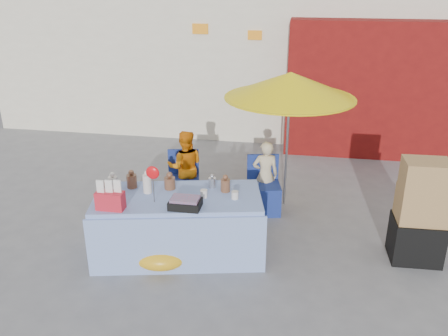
% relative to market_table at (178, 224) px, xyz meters
% --- Properties ---
extents(ground, '(80.00, 80.00, 0.00)m').
position_rel_market_table_xyz_m(ground, '(0.53, -0.03, -0.42)').
color(ground, slate).
rests_on(ground, ground).
extents(market_table, '(2.29, 1.42, 1.29)m').
position_rel_market_table_xyz_m(market_table, '(0.00, 0.00, 0.00)').
color(market_table, '#839AD3').
rests_on(market_table, ground).
extents(chair_left, '(0.57, 0.56, 0.85)m').
position_rel_market_table_xyz_m(chair_left, '(-0.28, 1.36, -0.16)').
color(chair_left, navy).
rests_on(chair_left, ground).
extents(chair_right, '(0.57, 0.56, 0.85)m').
position_rel_market_table_xyz_m(chair_right, '(0.97, 1.36, -0.16)').
color(chair_right, navy).
rests_on(chair_right, ground).
extents(vendor_orange, '(0.65, 0.55, 1.17)m').
position_rel_market_table_xyz_m(vendor_orange, '(-0.28, 1.49, 0.17)').
color(vendor_orange, orange).
rests_on(vendor_orange, ground).
extents(vendor_beige, '(0.44, 0.34, 1.08)m').
position_rel_market_table_xyz_m(vendor_beige, '(0.97, 1.49, 0.12)').
color(vendor_beige, beige).
rests_on(vendor_beige, ground).
extents(umbrella, '(1.90, 1.90, 2.09)m').
position_rel_market_table_xyz_m(umbrella, '(1.27, 1.64, 1.47)').
color(umbrella, gray).
rests_on(umbrella, ground).
extents(box_stack, '(0.63, 0.52, 1.35)m').
position_rel_market_table_xyz_m(box_stack, '(2.99, 0.38, 0.20)').
color(box_stack, black).
rests_on(box_stack, ground).
extents(tarp_bundle, '(0.86, 0.76, 0.33)m').
position_rel_market_table_xyz_m(tarp_bundle, '(-0.15, -0.33, -0.26)').
color(tarp_bundle, gold).
rests_on(tarp_bundle, ground).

